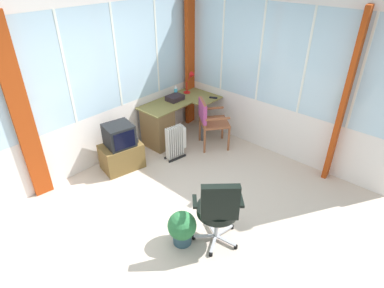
{
  "coord_description": "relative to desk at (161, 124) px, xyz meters",
  "views": [
    {
      "loc": [
        -2.49,
        -2.27,
        3.11
      ],
      "look_at": [
        0.4,
        0.33,
        0.77
      ],
      "focal_mm": 30.01,
      "sensor_mm": 36.0,
      "label": 1
    }
  ],
  "objects": [
    {
      "name": "curtain_corner",
      "position": [
        1.05,
        0.22,
        0.87
      ],
      "size": [
        0.26,
        0.1,
        2.56
      ],
      "primitive_type": "cube",
      "rotation": [
        0.0,
        0.0,
        0.11
      ],
      "color": "#AD3C12",
      "rests_on": "ground"
    },
    {
      "name": "ground",
      "position": [
        -0.98,
        -1.63,
        -0.44
      ],
      "size": [
        5.27,
        4.9,
        0.06
      ],
      "primitive_type": "cube",
      "color": "beige"
    },
    {
      "name": "desk",
      "position": [
        0.0,
        0.0,
        0.0
      ],
      "size": [
        1.44,
        0.84,
        0.74
      ],
      "color": "olive",
      "rests_on": "ground"
    },
    {
      "name": "curtain_north_left",
      "position": [
        -2.16,
        0.27,
        0.87
      ],
      "size": [
        0.26,
        0.1,
        2.56
      ],
      "primitive_type": "cube",
      "rotation": [
        0.0,
        0.0,
        -0.14
      ],
      "color": "#AD3C12",
      "rests_on": "ground"
    },
    {
      "name": "tv_on_stand",
      "position": [
        -0.96,
        -0.09,
        -0.05
      ],
      "size": [
        0.72,
        0.56,
        0.8
      ],
      "color": "brown",
      "rests_on": "ground"
    },
    {
      "name": "space_heater",
      "position": [
        -0.14,
        -0.53,
        -0.1
      ],
      "size": [
        0.41,
        0.23,
        0.6
      ],
      "color": "silver",
      "rests_on": "ground"
    },
    {
      "name": "tv_remote",
      "position": [
        0.95,
        -0.45,
        0.35
      ],
      "size": [
        0.11,
        0.15,
        0.02
      ],
      "primitive_type": "cube",
      "rotation": [
        0.0,
        0.0,
        0.5
      ],
      "color": "black",
      "rests_on": "desk"
    },
    {
      "name": "wooden_armchair",
      "position": [
        0.51,
        -0.69,
        0.18
      ],
      "size": [
        0.67,
        0.67,
        0.91
      ],
      "color": "#975434",
      "rests_on": "ground"
    },
    {
      "name": "desk_lamp",
      "position": [
        0.89,
        0.05,
        0.61
      ],
      "size": [
        0.23,
        0.2,
        0.42
      ],
      "color": "red",
      "rests_on": "desk"
    },
    {
      "name": "potted_plant",
      "position": [
        -1.47,
        -1.94,
        -0.16
      ],
      "size": [
        0.35,
        0.35,
        0.46
      ],
      "color": "#2E4C5A",
      "rests_on": "ground"
    },
    {
      "name": "east_window_panel",
      "position": [
        1.18,
        -1.63,
        0.93
      ],
      "size": [
        0.07,
        3.9,
        2.66
      ],
      "color": "white",
      "rests_on": "ground"
    },
    {
      "name": "office_chair",
      "position": [
        -1.2,
        -2.26,
        0.17
      ],
      "size": [
        0.61,
        0.6,
        0.98
      ],
      "color": "#B7B7BF",
      "rests_on": "ground"
    },
    {
      "name": "spray_bottle",
      "position": [
        0.55,
        0.14,
        0.44
      ],
      "size": [
        0.06,
        0.06,
        0.22
      ],
      "color": "#44BBD7",
      "rests_on": "desk"
    },
    {
      "name": "curtain_east_far",
      "position": [
        1.1,
        -2.7,
        0.87
      ],
      "size": [
        0.26,
        0.09,
        2.56
      ],
      "primitive_type": "cube",
      "rotation": [
        0.0,
        0.0,
        0.08
      ],
      "color": "#AD3C12",
      "rests_on": "ground"
    },
    {
      "name": "paper_tray",
      "position": [
        0.41,
        0.02,
        0.38
      ],
      "size": [
        0.3,
        0.23,
        0.09
      ],
      "primitive_type": "cube",
      "rotation": [
        0.0,
        0.0,
        -0.02
      ],
      "color": "#2A1E23",
      "rests_on": "desk"
    },
    {
      "name": "north_window_panel",
      "position": [
        -0.98,
        0.35,
        0.92
      ],
      "size": [
        4.27,
        0.07,
        2.66
      ],
      "color": "white",
      "rests_on": "ground"
    }
  ]
}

